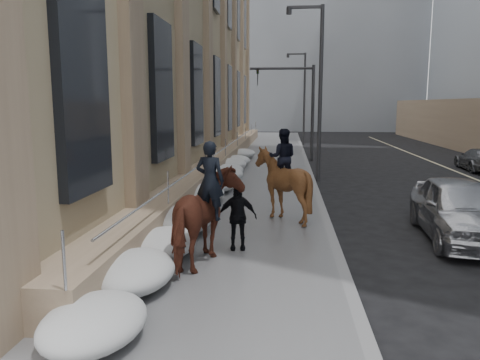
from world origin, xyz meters
name	(u,v)px	position (x,y,z in m)	size (l,w,h in m)	color
ground	(210,298)	(0.00, 0.00, 0.00)	(140.00, 140.00, 0.00)	black
sidewalk	(251,194)	(0.00, 10.00, 0.06)	(5.00, 80.00, 0.12)	#5B5B5D
curb	(317,195)	(2.62, 10.00, 0.06)	(0.24, 80.00, 0.12)	slate
limestone_building	(175,13)	(-5.26, 19.96, 8.90)	(6.10, 44.00, 18.00)	#8C7A5C
bg_building_mid	(307,28)	(4.00, 60.00, 14.00)	(30.00, 12.00, 28.00)	slate
bg_building_far	(243,65)	(-6.00, 72.00, 10.00)	(24.00, 12.00, 20.00)	gray
streetlight_mid	(317,82)	(2.74, 14.00, 4.58)	(1.71, 0.24, 8.00)	#2D2D30
streetlight_far	(303,93)	(2.74, 34.00, 4.58)	(1.71, 0.24, 8.00)	#2D2D30
traffic_signal	(298,97)	(2.07, 22.00, 4.00)	(4.10, 0.22, 6.00)	#2D2D30
snow_bank	(207,192)	(-1.42, 8.11, 0.47)	(1.70, 18.10, 0.76)	#B8BBBF
mounted_horse_left	(207,215)	(-0.30, 1.51, 1.21)	(1.50, 2.59, 2.69)	#472015
mounted_horse_right	(282,181)	(1.27, 5.75, 1.29)	(1.75, 1.97, 2.74)	#492A14
pedestrian	(237,217)	(0.23, 2.65, 0.92)	(0.94, 0.39, 1.60)	black
car_silver	(460,209)	(6.01, 4.47, 0.83)	(1.97, 4.89, 1.66)	#AEAFB6
car_grey	(480,160)	(11.84, 18.18, 0.61)	(1.72, 4.22, 1.23)	#5A5C61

